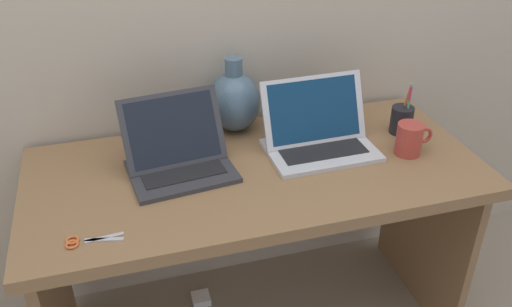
{
  "coord_description": "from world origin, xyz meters",
  "views": [
    {
      "loc": [
        -0.4,
        -1.38,
        1.62
      ],
      "look_at": [
        0.0,
        0.0,
        0.76
      ],
      "focal_mm": 38.12,
      "sensor_mm": 36.0,
      "label": 1
    }
  ],
  "objects_px": {
    "scissors": "(84,241)",
    "power_brick": "(201,299)",
    "laptop_left": "(178,152)",
    "laptop_right": "(318,132)",
    "green_vase": "(234,101)",
    "coffee_mug": "(410,139)",
    "pen_cup": "(402,119)"
  },
  "relations": [
    {
      "from": "laptop_left",
      "to": "coffee_mug",
      "type": "xyz_separation_m",
      "value": [
        0.73,
        -0.11,
        -0.01
      ]
    },
    {
      "from": "scissors",
      "to": "coffee_mug",
      "type": "bearing_deg",
      "value": 9.27
    },
    {
      "from": "laptop_left",
      "to": "green_vase",
      "type": "height_order",
      "value": "green_vase"
    },
    {
      "from": "laptop_right",
      "to": "scissors",
      "type": "height_order",
      "value": "laptop_right"
    },
    {
      "from": "laptop_right",
      "to": "green_vase",
      "type": "distance_m",
      "value": 0.31
    },
    {
      "from": "laptop_right",
      "to": "pen_cup",
      "type": "xyz_separation_m",
      "value": [
        0.32,
        0.02,
        -0.01
      ]
    },
    {
      "from": "pen_cup",
      "to": "coffee_mug",
      "type": "bearing_deg",
      "value": -109.2
    },
    {
      "from": "laptop_left",
      "to": "green_vase",
      "type": "xyz_separation_m",
      "value": [
        0.23,
        0.21,
        0.05
      ]
    },
    {
      "from": "green_vase",
      "to": "laptop_right",
      "type": "bearing_deg",
      "value": -41.74
    },
    {
      "from": "coffee_mug",
      "to": "scissors",
      "type": "height_order",
      "value": "coffee_mug"
    },
    {
      "from": "coffee_mug",
      "to": "pen_cup",
      "type": "bearing_deg",
      "value": 70.8
    },
    {
      "from": "laptop_left",
      "to": "power_brick",
      "type": "height_order",
      "value": "laptop_left"
    },
    {
      "from": "laptop_right",
      "to": "green_vase",
      "type": "height_order",
      "value": "green_vase"
    },
    {
      "from": "green_vase",
      "to": "power_brick",
      "type": "xyz_separation_m",
      "value": [
        -0.18,
        -0.09,
        -0.81
      ]
    },
    {
      "from": "laptop_left",
      "to": "laptop_right",
      "type": "height_order",
      "value": "same"
    },
    {
      "from": "coffee_mug",
      "to": "power_brick",
      "type": "height_order",
      "value": "coffee_mug"
    },
    {
      "from": "power_brick",
      "to": "laptop_left",
      "type": "bearing_deg",
      "value": -115.23
    },
    {
      "from": "pen_cup",
      "to": "power_brick",
      "type": "relative_size",
      "value": 2.69
    },
    {
      "from": "scissors",
      "to": "power_brick",
      "type": "distance_m",
      "value": 0.88
    },
    {
      "from": "laptop_right",
      "to": "coffee_mug",
      "type": "bearing_deg",
      "value": -23.47
    },
    {
      "from": "scissors",
      "to": "laptop_left",
      "type": "bearing_deg",
      "value": 44.08
    },
    {
      "from": "green_vase",
      "to": "coffee_mug",
      "type": "relative_size",
      "value": 2.09
    },
    {
      "from": "laptop_left",
      "to": "scissors",
      "type": "relative_size",
      "value": 2.27
    },
    {
      "from": "green_vase",
      "to": "pen_cup",
      "type": "distance_m",
      "value": 0.58
    },
    {
      "from": "coffee_mug",
      "to": "pen_cup",
      "type": "relative_size",
      "value": 0.67
    },
    {
      "from": "laptop_left",
      "to": "coffee_mug",
      "type": "relative_size",
      "value": 2.66
    },
    {
      "from": "scissors",
      "to": "green_vase",
      "type": "bearing_deg",
      "value": 43.02
    },
    {
      "from": "green_vase",
      "to": "laptop_left",
      "type": "bearing_deg",
      "value": -138.35
    },
    {
      "from": "green_vase",
      "to": "coffee_mug",
      "type": "bearing_deg",
      "value": -32.75
    },
    {
      "from": "laptop_left",
      "to": "green_vase",
      "type": "bearing_deg",
      "value": 41.65
    },
    {
      "from": "scissors",
      "to": "pen_cup",
      "type": "bearing_deg",
      "value": 15.72
    },
    {
      "from": "pen_cup",
      "to": "power_brick",
      "type": "height_order",
      "value": "pen_cup"
    }
  ]
}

